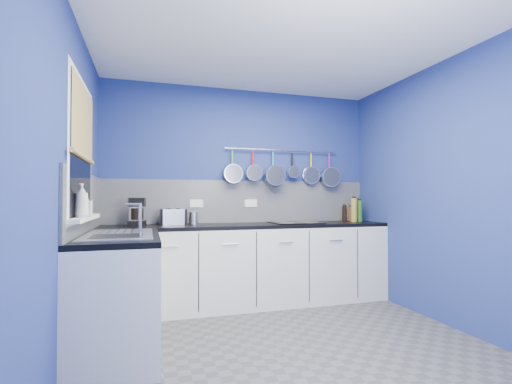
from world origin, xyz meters
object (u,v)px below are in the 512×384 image
soap_bottle_a (82,200)px  soap_bottle_b (86,205)px  toaster (174,217)px  paper_towel (135,213)px  canister (194,218)px  hob (295,223)px  coffee_maker (137,212)px

soap_bottle_a → soap_bottle_b: size_ratio=1.39×
soap_bottle_a → toaster: size_ratio=0.91×
paper_towel → toaster: size_ratio=1.01×
paper_towel → toaster: (0.40, 0.09, -0.05)m
soap_bottle_a → toaster: 1.48m
soap_bottle_b → canister: 1.45m
soap_bottle_a → hob: bearing=28.3°
toaster → canister: 0.22m
toaster → hob: (1.37, -0.16, -0.08)m
canister → hob: size_ratio=0.25×
soap_bottle_b → toaster: (0.71, 1.10, -0.15)m
paper_towel → soap_bottle_b: bearing=-107.3°
paper_towel → coffee_maker: size_ratio=0.91×
paper_towel → soap_bottle_a: bearing=-104.8°
soap_bottle_b → hob: 2.30m
paper_towel → hob: bearing=-2.1°
soap_bottle_a → coffee_maker: (0.34, 1.18, -0.12)m
coffee_maker → paper_towel: bearing=166.4°
coffee_maker → hob: size_ratio=0.54×
paper_towel → coffee_maker: 0.03m
soap_bottle_b → coffee_maker: (0.34, 0.99, -0.09)m
coffee_maker → toaster: coffee_maker is taller
toaster → paper_towel: bearing=-177.2°
soap_bottle_b → soap_bottle_a: bearing=-90.0°
paper_towel → coffee_maker: (0.02, -0.01, 0.01)m
soap_bottle_b → toaster: bearing=57.0°
soap_bottle_a → paper_towel: size_ratio=0.89×
soap_bottle_a → canister: 1.59m
soap_bottle_b → hob: soap_bottle_b is taller
coffee_maker → toaster: (0.37, 0.10, -0.06)m
hob → canister: bearing=172.2°
paper_towel → coffee_maker: bearing=-20.2°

